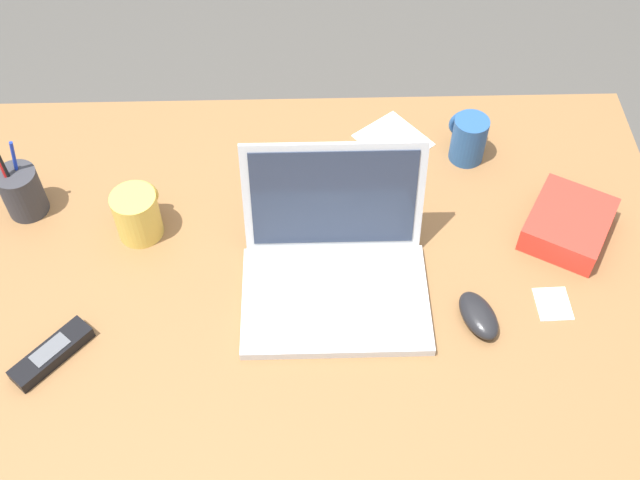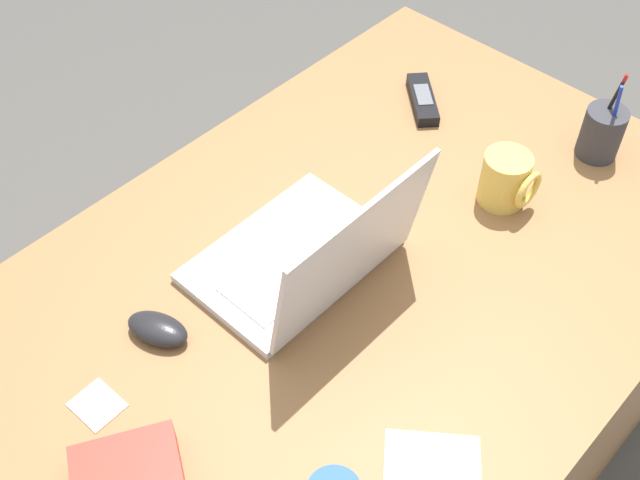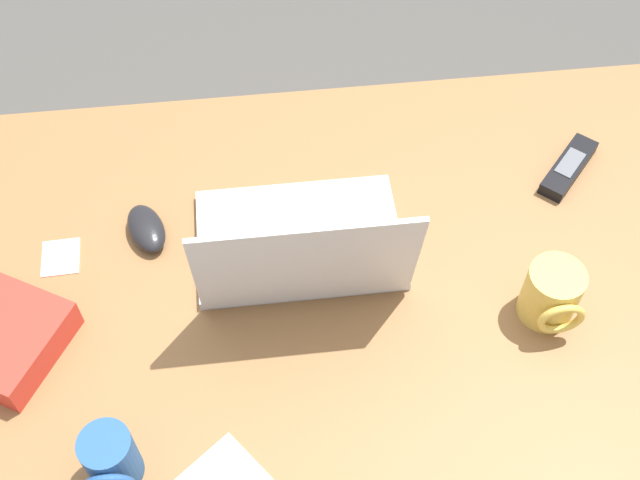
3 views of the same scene
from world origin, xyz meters
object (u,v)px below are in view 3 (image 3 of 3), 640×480
at_px(cordless_phone, 568,167).
at_px(laptop, 301,247).
at_px(computer_mouse, 146,228).
at_px(snack_bag, 9,340).
at_px(coffee_mug_white, 111,461).
at_px(coffee_mug_tall, 552,295).

bearing_deg(cordless_phone, laptop, 16.69).
xyz_separation_m(laptop, computer_mouse, (0.26, -0.09, -0.03)).
height_order(computer_mouse, cordless_phone, computer_mouse).
bearing_deg(snack_bag, coffee_mug_white, 127.42).
xyz_separation_m(coffee_mug_white, coffee_mug_tall, (-0.67, -0.19, -0.00)).
distance_m(computer_mouse, snack_bag, 0.28).
distance_m(coffee_mug_white, coffee_mug_tall, 0.69).
distance_m(cordless_phone, snack_bag, 0.99).
bearing_deg(laptop, cordless_phone, -163.31).
bearing_deg(laptop, snack_bag, 12.95).
xyz_separation_m(laptop, coffee_mug_tall, (-0.38, 0.13, 0.00)).
xyz_separation_m(coffee_mug_tall, snack_bag, (0.83, -0.03, -0.02)).
distance_m(coffee_mug_tall, cordless_phone, 0.31).
distance_m(laptop, computer_mouse, 0.27).
distance_m(coffee_mug_tall, snack_bag, 0.83).
relative_size(coffee_mug_white, cordless_phone, 0.73).
bearing_deg(laptop, coffee_mug_white, 48.02).
bearing_deg(coffee_mug_tall, laptop, -19.61).
xyz_separation_m(laptop, cordless_phone, (-0.50, -0.15, -0.04)).
relative_size(laptop, cordless_phone, 2.39).
relative_size(laptop, snack_bag, 2.00).
bearing_deg(cordless_phone, computer_mouse, 4.29).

